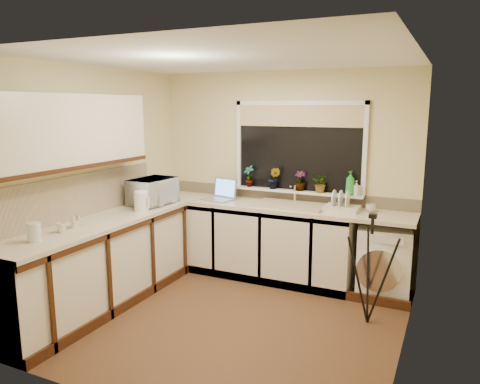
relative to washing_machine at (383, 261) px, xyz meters
name	(u,v)px	position (x,y,z in m)	size (l,w,h in m)	color
floor	(228,318)	(-1.26, -1.23, -0.39)	(3.20, 3.20, 0.00)	brown
ceiling	(227,58)	(-1.26, -1.23, 2.06)	(3.20, 3.20, 0.00)	white
wall_back	(283,174)	(-1.26, 0.27, 0.84)	(3.20, 3.20, 0.00)	beige
wall_front	(122,236)	(-1.26, -2.73, 0.84)	(3.20, 3.20, 0.00)	beige
wall_left	(94,183)	(-2.86, -1.23, 0.84)	(3.00, 3.00, 0.00)	beige
wall_right	(410,212)	(0.34, -1.23, 0.84)	(3.00, 3.00, 0.00)	beige
base_cabinet_back	(248,240)	(-1.59, -0.03, 0.04)	(2.55, 0.60, 0.86)	silver
base_cabinet_left	(101,266)	(-2.56, -1.53, 0.04)	(0.54, 2.40, 0.86)	silver
worktop_back	(273,206)	(-1.26, -0.03, 0.49)	(3.20, 0.60, 0.04)	beige
worktop_left	(98,223)	(-2.56, -1.53, 0.49)	(0.60, 2.40, 0.04)	beige
upper_cabinet	(70,131)	(-2.70, -1.68, 1.41)	(0.28, 1.90, 0.70)	silver
splashback_left	(75,197)	(-2.85, -1.53, 0.74)	(0.02, 2.40, 0.45)	beige
splashback_back	(282,194)	(-1.26, 0.26, 0.58)	(3.20, 0.02, 0.14)	beige
window_glass	(299,148)	(-1.06, 0.26, 1.16)	(1.50, 0.02, 1.00)	black
window_blind	(299,116)	(-1.06, 0.23, 1.54)	(1.50, 0.02, 0.25)	tan
windowsill	(296,191)	(-1.06, 0.20, 0.65)	(1.60, 0.14, 0.03)	white
sink	(290,205)	(-1.06, -0.03, 0.53)	(0.82, 0.46, 0.03)	tan
faucet	(295,193)	(-1.06, 0.15, 0.63)	(0.03, 0.03, 0.24)	silver
washing_machine	(383,261)	(0.00, 0.00, 0.00)	(0.54, 0.53, 0.77)	white
laptop	(221,194)	(-1.96, -0.02, 0.58)	(0.41, 0.37, 0.26)	#9B9AA2
kettle	(141,202)	(-2.46, -0.96, 0.62)	(0.16, 0.16, 0.21)	white
dish_rack	(342,208)	(-0.46, -0.01, 0.54)	(0.37, 0.28, 0.06)	beige
tripod	(370,269)	(-0.02, -0.74, 0.15)	(0.52, 0.52, 1.07)	black
glass_jug	(34,232)	(-2.57, -2.29, 0.60)	(0.11, 0.11, 0.16)	silver
steel_jar	(75,221)	(-2.59, -1.80, 0.58)	(0.09, 0.09, 0.12)	white
microwave	(153,191)	(-2.56, -0.61, 0.67)	(0.55, 0.37, 0.30)	white
plant_a	(249,176)	(-1.67, 0.17, 0.80)	(0.14, 0.10, 0.27)	#999999
plant_b	(274,178)	(-1.33, 0.16, 0.80)	(0.14, 0.12, 0.26)	#999999
plant_c	(300,181)	(-1.02, 0.19, 0.78)	(0.13, 0.13, 0.24)	#999999
plant_d	(321,184)	(-0.76, 0.17, 0.77)	(0.19, 0.17, 0.21)	#999999
soap_bottle_green	(350,183)	(-0.42, 0.16, 0.80)	(0.10, 0.11, 0.27)	green
soap_bottle_clear	(356,188)	(-0.35, 0.18, 0.75)	(0.08, 0.08, 0.17)	#999999
cup_back	(371,208)	(-0.17, 0.07, 0.56)	(0.11, 0.11, 0.09)	beige
cup_left	(61,228)	(-2.58, -1.98, 0.56)	(0.10, 0.10, 0.09)	beige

